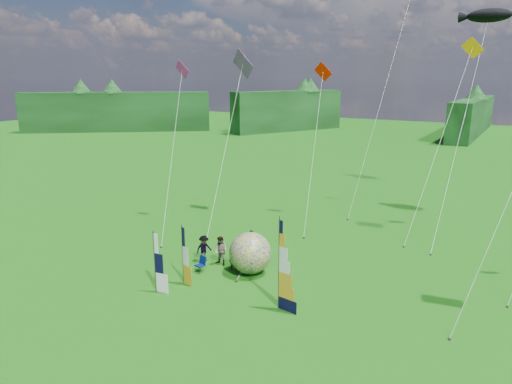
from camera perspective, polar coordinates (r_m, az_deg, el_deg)
The scene contains 17 objects.
ground at distance 23.10m, azimuth -3.20°, elevation -15.82°, with size 220.00×220.00×0.00m, color #246E15.
treeline_ring at distance 21.38m, azimuth -3.35°, elevation -6.50°, with size 210.00×210.00×8.00m, color #1E6024, non-canonical shape.
feather_banner_main at distance 23.19m, azimuth 2.87°, elevation -9.11°, with size 1.29×0.10×4.76m, color black, non-canonical shape.
side_banner_left at distance 26.49m, azimuth -9.15°, elevation -7.81°, with size 0.95×0.10×3.40m, color orange, non-canonical shape.
side_banner_far at distance 25.75m, azimuth -12.54°, elevation -8.62°, with size 1.01×0.10×3.42m, color white, non-canonical shape.
bol_inflatable at distance 27.62m, azimuth -0.72°, elevation -7.64°, with size 2.54×2.54×2.54m, color navy.
spectator_a at distance 28.26m, azimuth -2.74°, elevation -8.02°, with size 0.63×0.41×1.73m, color #66594C.
spectator_b at distance 28.96m, azimuth -4.42°, elevation -7.35°, with size 0.90×0.44×1.86m, color #66594C.
spectator_c at distance 29.60m, azimuth -6.53°, elevation -7.03°, with size 1.12×0.42×1.74m, color #66594C.
spectator_d at distance 30.23m, azimuth -0.61°, elevation -6.43°, with size 1.05×0.43×1.79m, color #66594C.
camp_chair at distance 28.24m, azimuth -7.01°, elevation -8.96°, with size 0.56×0.56×0.98m, color #031043, non-canonical shape.
kite_whale at distance 37.27m, azimuth 24.57°, elevation 9.14°, with size 4.03×16.68×18.14m, color black, non-canonical shape.
kite_rainbow_delta at distance 35.67m, azimuth -3.80°, elevation 7.41°, with size 6.42×12.58×14.69m, color red, non-canonical shape.
small_kite_red at distance 35.71m, azimuth 7.28°, elevation 6.19°, with size 4.52×9.47×13.26m, color #ED1700, non-canonical shape.
small_kite_orange at distance 35.25m, azimuth 22.01°, elevation 6.52°, with size 4.67×9.98×14.91m, color #FF9700, non-canonical shape.
small_kite_pink at distance 34.55m, azimuth -10.44°, elevation 5.91°, with size 5.97×9.51×13.40m, color #E42592, non-canonical shape.
small_kite_green at distance 40.69m, azimuth 15.65°, elevation 12.40°, with size 4.23×10.90×21.25m, color green, non-canonical shape.
Camera 1 is at (11.50, -16.36, 11.56)m, focal length 32.00 mm.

